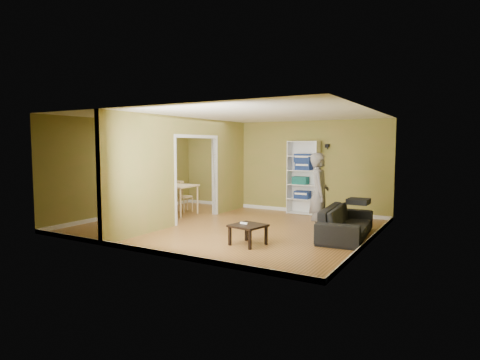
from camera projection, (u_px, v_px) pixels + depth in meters
name	position (u px, v px, depth m)	size (l,w,h in m)	color
room_shell	(228.00, 172.00, 9.37)	(6.50, 6.50, 6.50)	#A66C38
partition	(187.00, 170.00, 9.96)	(0.22, 5.50, 2.60)	olive
wall_speaker	(327.00, 146.00, 10.89)	(0.10, 0.10, 0.10)	black
sofa	(346.00, 217.00, 8.37)	(0.93, 2.17, 0.82)	#27272A
person	(319.00, 187.00, 8.58)	(0.59, 0.75, 2.06)	slate
bookshelf	(304.00, 177.00, 11.20)	(0.86, 0.38, 2.04)	white
paper_box_navy_a	(302.00, 195.00, 11.21)	(0.42, 0.27, 0.21)	navy
paper_box_teal	(300.00, 180.00, 11.21)	(0.42, 0.27, 0.21)	#09583C
paper_box_navy_b	(304.00, 166.00, 11.13)	(0.43, 0.28, 0.22)	navy
paper_box_navy_c	(303.00, 158.00, 11.11)	(0.45, 0.30, 0.23)	navy
coffee_table	(248.00, 228.00, 7.71)	(0.60, 0.60, 0.40)	black
game_controller	(244.00, 223.00, 7.77)	(0.15, 0.04, 0.03)	white
dining_table	(172.00, 188.00, 11.16)	(1.31, 0.88, 0.82)	#E5C489
chair_left	(151.00, 196.00, 11.51)	(0.42, 0.42, 0.92)	tan
chair_near	(161.00, 201.00, 10.62)	(0.40, 0.40, 0.88)	tan
chair_far	(185.00, 196.00, 11.62)	(0.42, 0.42, 0.91)	tan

